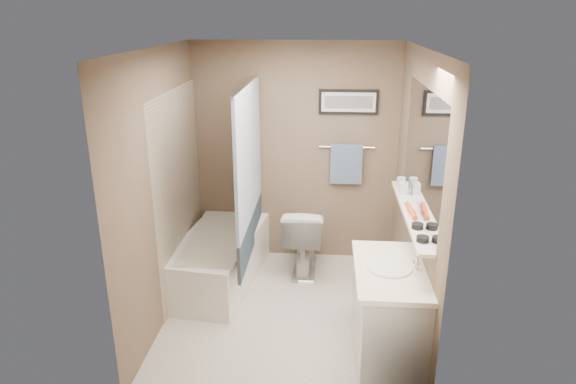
# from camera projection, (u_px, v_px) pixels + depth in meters

# --- Properties ---
(ground) EXTENTS (2.50, 2.50, 0.00)m
(ground) POSITION_uv_depth(u_px,v_px,m) (287.00, 313.00, 4.81)
(ground) COLOR beige
(ground) RESTS_ON ground
(ceiling) EXTENTS (2.20, 2.50, 0.04)m
(ceiling) POSITION_uv_depth(u_px,v_px,m) (287.00, 51.00, 4.02)
(ceiling) COLOR silver
(ceiling) RESTS_ON wall_back
(wall_back) EXTENTS (2.20, 0.04, 2.40)m
(wall_back) POSITION_uv_depth(u_px,v_px,m) (296.00, 155.00, 5.57)
(wall_back) COLOR brown
(wall_back) RESTS_ON ground
(wall_front) EXTENTS (2.20, 0.04, 2.40)m
(wall_front) POSITION_uv_depth(u_px,v_px,m) (271.00, 257.00, 3.26)
(wall_front) COLOR brown
(wall_front) RESTS_ON ground
(wall_left) EXTENTS (0.04, 2.50, 2.40)m
(wall_left) POSITION_uv_depth(u_px,v_px,m) (164.00, 189.00, 4.49)
(wall_left) COLOR brown
(wall_left) RESTS_ON ground
(wall_right) EXTENTS (0.04, 2.50, 2.40)m
(wall_right) POSITION_uv_depth(u_px,v_px,m) (414.00, 196.00, 4.34)
(wall_right) COLOR brown
(wall_right) RESTS_ON ground
(tile_surround) EXTENTS (0.02, 1.55, 2.00)m
(tile_surround) POSITION_uv_depth(u_px,v_px,m) (180.00, 192.00, 5.03)
(tile_surround) COLOR tan
(tile_surround) RESTS_ON wall_left
(curtain_rod) EXTENTS (0.02, 1.55, 0.02)m
(curtain_rod) POSITION_uv_depth(u_px,v_px,m) (247.00, 84.00, 4.63)
(curtain_rod) COLOR silver
(curtain_rod) RESTS_ON wall_left
(curtain_upper) EXTENTS (0.03, 1.45, 1.28)m
(curtain_upper) POSITION_uv_depth(u_px,v_px,m) (249.00, 154.00, 4.85)
(curtain_upper) COLOR silver
(curtain_upper) RESTS_ON curtain_rod
(curtain_lower) EXTENTS (0.03, 1.45, 0.36)m
(curtain_lower) POSITION_uv_depth(u_px,v_px,m) (251.00, 233.00, 5.12)
(curtain_lower) COLOR #293E4E
(curtain_lower) RESTS_ON curtain_rod
(mirror) EXTENTS (0.02, 1.60, 1.00)m
(mirror) POSITION_uv_depth(u_px,v_px,m) (422.00, 152.00, 4.06)
(mirror) COLOR silver
(mirror) RESTS_ON wall_right
(shelf) EXTENTS (0.12, 1.60, 0.03)m
(shelf) POSITION_uv_depth(u_px,v_px,m) (410.00, 213.00, 4.23)
(shelf) COLOR silver
(shelf) RESTS_ON wall_right
(towel_bar) EXTENTS (0.60, 0.02, 0.02)m
(towel_bar) POSITION_uv_depth(u_px,v_px,m) (347.00, 147.00, 5.48)
(towel_bar) COLOR silver
(towel_bar) RESTS_ON wall_back
(towel) EXTENTS (0.34, 0.05, 0.44)m
(towel) POSITION_uv_depth(u_px,v_px,m) (346.00, 164.00, 5.53)
(towel) COLOR #7C96B5
(towel) RESTS_ON towel_bar
(art_frame) EXTENTS (0.62, 0.02, 0.26)m
(art_frame) POSITION_uv_depth(u_px,v_px,m) (349.00, 102.00, 5.34)
(art_frame) COLOR black
(art_frame) RESTS_ON wall_back
(art_mat) EXTENTS (0.56, 0.00, 0.20)m
(art_mat) POSITION_uv_depth(u_px,v_px,m) (349.00, 102.00, 5.33)
(art_mat) COLOR white
(art_mat) RESTS_ON art_frame
(art_image) EXTENTS (0.50, 0.00, 0.13)m
(art_image) POSITION_uv_depth(u_px,v_px,m) (349.00, 102.00, 5.33)
(art_image) COLOR #595959
(art_image) RESTS_ON art_mat
(door) EXTENTS (0.80, 0.02, 2.00)m
(door) POSITION_uv_depth(u_px,v_px,m) (357.00, 289.00, 3.27)
(door) COLOR silver
(door) RESTS_ON wall_front
(door_handle) EXTENTS (0.10, 0.02, 0.02)m
(door_handle) POSITION_uv_depth(u_px,v_px,m) (306.00, 283.00, 3.35)
(door_handle) COLOR silver
(door_handle) RESTS_ON door
(bathtub) EXTENTS (0.89, 1.58, 0.50)m
(bathtub) POSITION_uv_depth(u_px,v_px,m) (219.00, 259.00, 5.31)
(bathtub) COLOR white
(bathtub) RESTS_ON ground
(tub_rim) EXTENTS (0.56, 1.36, 0.02)m
(tub_rim) POSITION_uv_depth(u_px,v_px,m) (218.00, 237.00, 5.22)
(tub_rim) COLOR beige
(tub_rim) RESTS_ON bathtub
(toilet) EXTENTS (0.44, 0.75, 0.75)m
(toilet) POSITION_uv_depth(u_px,v_px,m) (304.00, 238.00, 5.49)
(toilet) COLOR silver
(toilet) RESTS_ON ground
(vanity) EXTENTS (0.53, 0.91, 0.80)m
(vanity) POSITION_uv_depth(u_px,v_px,m) (388.00, 318.00, 4.02)
(vanity) COLOR silver
(vanity) RESTS_ON ground
(countertop) EXTENTS (0.54, 0.96, 0.04)m
(countertop) POSITION_uv_depth(u_px,v_px,m) (391.00, 271.00, 3.88)
(countertop) COLOR white
(countertop) RESTS_ON vanity
(sink_basin) EXTENTS (0.34, 0.34, 0.01)m
(sink_basin) POSITION_uv_depth(u_px,v_px,m) (389.00, 267.00, 3.87)
(sink_basin) COLOR white
(sink_basin) RESTS_ON countertop
(faucet_spout) EXTENTS (0.02, 0.02, 0.10)m
(faucet_spout) POSITION_uv_depth(u_px,v_px,m) (417.00, 263.00, 3.84)
(faucet_spout) COLOR silver
(faucet_spout) RESTS_ON countertop
(faucet_knob) EXTENTS (0.05, 0.05, 0.05)m
(faucet_knob) POSITION_uv_depth(u_px,v_px,m) (415.00, 259.00, 3.94)
(faucet_knob) COLOR white
(faucet_knob) RESTS_ON countertop
(candle_bowl_near) EXTENTS (0.09, 0.09, 0.04)m
(candle_bowl_near) POSITION_uv_depth(u_px,v_px,m) (423.00, 239.00, 3.67)
(candle_bowl_near) COLOR black
(candle_bowl_near) RESTS_ON shelf
(candle_bowl_far) EXTENTS (0.09, 0.09, 0.04)m
(candle_bowl_far) POSITION_uv_depth(u_px,v_px,m) (417.00, 226.00, 3.89)
(candle_bowl_far) COLOR black
(candle_bowl_far) RESTS_ON shelf
(hair_brush_front) EXTENTS (0.06, 0.22, 0.04)m
(hair_brush_front) POSITION_uv_depth(u_px,v_px,m) (412.00, 213.00, 4.13)
(hair_brush_front) COLOR #C24C1B
(hair_brush_front) RESTS_ON shelf
(hair_brush_back) EXTENTS (0.06, 0.22, 0.04)m
(hair_brush_back) POSITION_uv_depth(u_px,v_px,m) (410.00, 208.00, 4.23)
(hair_brush_back) COLOR red
(hair_brush_back) RESTS_ON shelf
(pink_comb) EXTENTS (0.04, 0.16, 0.01)m
(pink_comb) POSITION_uv_depth(u_px,v_px,m) (408.00, 204.00, 4.37)
(pink_comb) COLOR pink
(pink_comb) RESTS_ON shelf
(glass_jar) EXTENTS (0.08, 0.08, 0.10)m
(glass_jar) POSITION_uv_depth(u_px,v_px,m) (401.00, 183.00, 4.78)
(glass_jar) COLOR silver
(glass_jar) RESTS_ON shelf
(soap_bottle) EXTENTS (0.07, 0.07, 0.16)m
(soap_bottle) POSITION_uv_depth(u_px,v_px,m) (404.00, 186.00, 4.61)
(soap_bottle) COLOR #999999
(soap_bottle) RESTS_ON shelf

